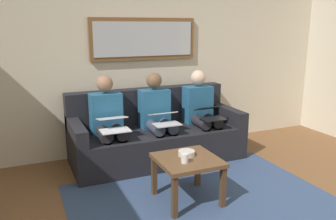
{
  "coord_description": "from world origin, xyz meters",
  "views": [
    {
      "loc": [
        1.58,
        1.95,
        1.72
      ],
      "look_at": [
        0.0,
        -1.7,
        0.75
      ],
      "focal_mm": 37.01,
      "sensor_mm": 36.0,
      "label": 1
    }
  ],
  "objects": [
    {
      "name": "laptop_white",
      "position": [
        0.64,
        -1.8,
        0.63
      ],
      "size": [
        0.33,
        0.35,
        0.15
      ],
      "color": "white"
    },
    {
      "name": "coffee_table",
      "position": [
        0.14,
        -0.9,
        0.38
      ],
      "size": [
        0.59,
        0.59,
        0.45
      ],
      "color": "brown",
      "rests_on": "ground_plane"
    },
    {
      "name": "person_right",
      "position": [
        0.64,
        -2.05,
        0.61
      ],
      "size": [
        0.38,
        0.58,
        1.14
      ],
      "color": "#235B84",
      "rests_on": "couch"
    },
    {
      "name": "wall_rear",
      "position": [
        0.0,
        -2.6,
        1.3
      ],
      "size": [
        6.0,
        0.12,
        2.6
      ],
      "primitive_type": "cube",
      "color": "beige",
      "rests_on": "ground_plane"
    },
    {
      "name": "couch",
      "position": [
        0.0,
        -2.12,
        0.31
      ],
      "size": [
        2.2,
        0.9,
        0.9
      ],
      "color": "black",
      "rests_on": "ground_plane"
    },
    {
      "name": "person_middle",
      "position": [
        0.0,
        -2.05,
        0.61
      ],
      "size": [
        0.38,
        0.58,
        1.14
      ],
      "color": "#235B84",
      "rests_on": "couch"
    },
    {
      "name": "bowl",
      "position": [
        0.11,
        -0.97,
        0.48
      ],
      "size": [
        0.17,
        0.17,
        0.05
      ],
      "primitive_type": "cylinder",
      "color": "beige",
      "rests_on": "coffee_table"
    },
    {
      "name": "cup",
      "position": [
        0.22,
        -0.81,
        0.5
      ],
      "size": [
        0.07,
        0.07,
        0.09
      ],
      "primitive_type": "cylinder",
      "color": "silver",
      "rests_on": "coffee_table"
    },
    {
      "name": "framed_mirror",
      "position": [
        0.0,
        -2.51,
        1.55
      ],
      "size": [
        1.47,
        0.05,
        0.55
      ],
      "color": "brown"
    },
    {
      "name": "laptop_black",
      "position": [
        -0.64,
        -1.81,
        0.63
      ],
      "size": [
        0.3,
        0.36,
        0.16
      ],
      "color": "black"
    },
    {
      "name": "person_left",
      "position": [
        -0.64,
        -2.05,
        0.61
      ],
      "size": [
        0.38,
        0.58,
        1.14
      ],
      "color": "#235B84",
      "rests_on": "couch"
    },
    {
      "name": "laptop_silver",
      "position": [
        0.0,
        -1.8,
        0.63
      ],
      "size": [
        0.32,
        0.33,
        0.14
      ],
      "color": "silver"
    },
    {
      "name": "area_rug",
      "position": [
        0.0,
        -0.85,
        0.0
      ],
      "size": [
        2.6,
        1.8,
        0.01
      ],
      "primitive_type": "cube",
      "color": "#33476B",
      "rests_on": "ground_plane"
    }
  ]
}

